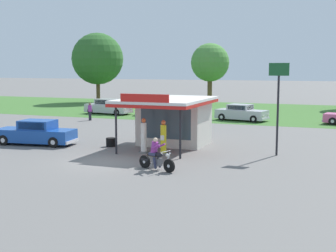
# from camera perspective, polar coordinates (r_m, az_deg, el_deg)

# --- Properties ---
(ground_plane) EXTENTS (300.00, 300.00, 0.00)m
(ground_plane) POSITION_cam_1_polar(r_m,az_deg,el_deg) (24.36, -7.64, -4.43)
(ground_plane) COLOR slate
(grass_verge_strip) EXTENTS (120.00, 24.00, 0.01)m
(grass_verge_strip) POSITION_cam_1_polar(r_m,az_deg,el_deg) (52.40, 8.32, 1.86)
(grass_verge_strip) COLOR #3D6B2D
(grass_verge_strip) RESTS_ON ground
(service_station_kiosk) EXTENTS (4.77, 6.56, 3.49)m
(service_station_kiosk) POSITION_cam_1_polar(r_m,az_deg,el_deg) (29.02, 0.57, 1.06)
(service_station_kiosk) COLOR beige
(service_station_kiosk) RESTS_ON ground
(gas_pump_nearside) EXTENTS (0.44, 0.44, 2.02)m
(gas_pump_nearside) POSITION_cam_1_polar(r_m,az_deg,el_deg) (26.51, -3.03, -1.38)
(gas_pump_nearside) COLOR slate
(gas_pump_nearside) RESTS_ON ground
(gas_pump_offside) EXTENTS (0.44, 0.44, 1.96)m
(gas_pump_offside) POSITION_cam_1_polar(r_m,az_deg,el_deg) (26.05, -0.57, -1.60)
(gas_pump_offside) COLOR slate
(gas_pump_offside) RESTS_ON ground
(motorcycle_with_rider) EXTENTS (2.11, 0.92, 1.58)m
(motorcycle_with_rider) POSITION_cam_1_polar(r_m,az_deg,el_deg) (22.11, -1.49, -3.84)
(motorcycle_with_rider) COLOR black
(motorcycle_with_rider) RESTS_ON ground
(featured_classic_sedan) EXTENTS (5.47, 2.42, 1.57)m
(featured_classic_sedan) POSITION_cam_1_polar(r_m,az_deg,el_deg) (30.64, -16.12, -0.88)
(featured_classic_sedan) COLOR #19479E
(featured_classic_sedan) RESTS_ON ground
(parked_car_back_row_centre) EXTENTS (5.07, 2.83, 1.51)m
(parked_car_back_row_centre) POSITION_cam_1_polar(r_m,az_deg,el_deg) (43.05, 9.09, 1.60)
(parked_car_back_row_centre) COLOR #B7B7BC
(parked_car_back_row_centre) RESTS_ON ground
(parked_car_back_row_far_left) EXTENTS (5.83, 3.26, 1.44)m
(parked_car_back_row_far_left) POSITION_cam_1_polar(r_m,az_deg,el_deg) (47.18, -0.53, 2.15)
(parked_car_back_row_far_left) COLOR red
(parked_car_back_row_far_left) RESTS_ON ground
(parked_car_second_row_spare) EXTENTS (5.38, 2.48, 1.59)m
(parked_car_second_row_spare) POSITION_cam_1_polar(r_m,az_deg,el_deg) (48.95, -7.46, 2.34)
(parked_car_second_row_spare) COLOR #B7B7BC
(parked_car_second_row_spare) RESTS_ON ground
(bystander_standing_back_lot) EXTENTS (0.34, 0.34, 1.64)m
(bystander_standing_back_lot) POSITION_cam_1_polar(r_m,az_deg,el_deg) (43.25, -9.66, 1.83)
(bystander_standing_back_lot) COLOR black
(bystander_standing_back_lot) RESTS_ON ground
(bystander_admiring_sedan) EXTENTS (0.34, 0.34, 1.59)m
(bystander_admiring_sedan) POSITION_cam_1_polar(r_m,az_deg,el_deg) (40.61, -0.51, 1.54)
(bystander_admiring_sedan) COLOR black
(bystander_admiring_sedan) RESTS_ON ground
(tree_oak_far_left) EXTENTS (4.99, 4.99, 8.03)m
(tree_oak_far_left) POSITION_cam_1_polar(r_m,az_deg,el_deg) (60.63, 5.28, 7.76)
(tree_oak_far_left) COLOR brown
(tree_oak_far_left) RESTS_ON ground
(tree_oak_right) EXTENTS (7.13, 7.13, 9.64)m
(tree_oak_right) POSITION_cam_1_polar(r_m,az_deg,el_deg) (65.04, -8.73, 8.25)
(tree_oak_right) COLOR brown
(tree_oak_right) RESTS_ON ground
(roadside_pole_sign) EXTENTS (1.10, 0.12, 5.16)m
(roadside_pole_sign) POSITION_cam_1_polar(r_m,az_deg,el_deg) (26.17, 13.53, 3.97)
(roadside_pole_sign) COLOR black
(roadside_pole_sign) RESTS_ON ground
(spare_tire_stack) EXTENTS (0.60, 0.60, 0.54)m
(spare_tire_stack) POSITION_cam_1_polar(r_m,az_deg,el_deg) (28.94, -7.11, -2.00)
(spare_tire_stack) COLOR black
(spare_tire_stack) RESTS_ON ground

